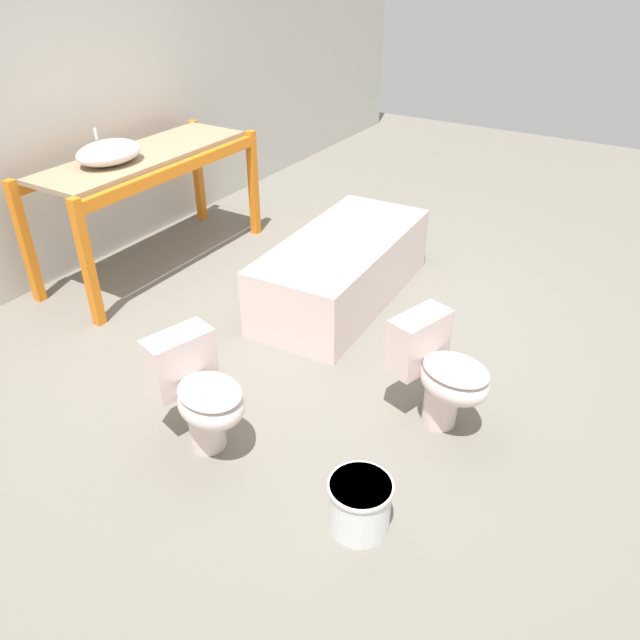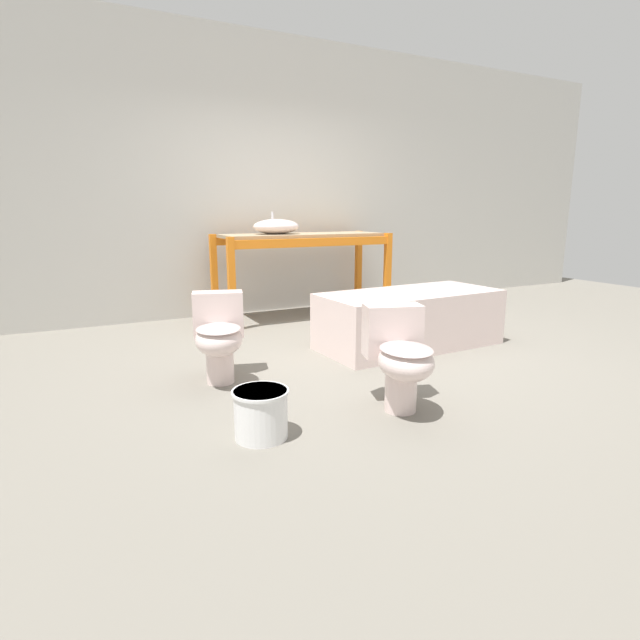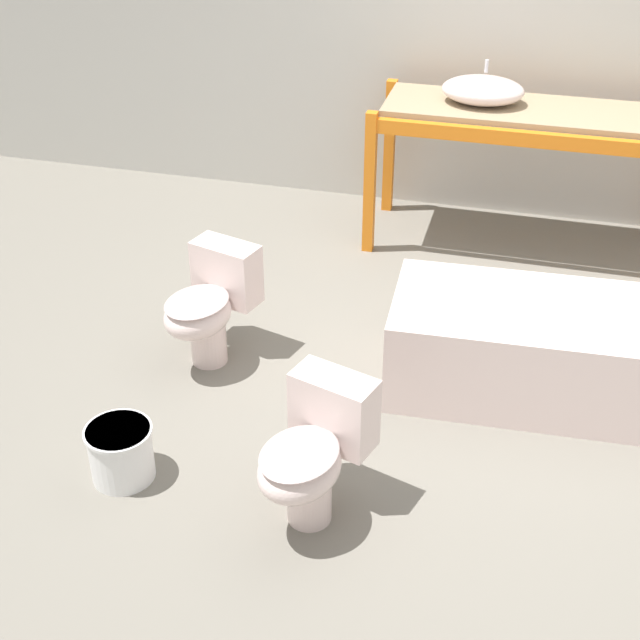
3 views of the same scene
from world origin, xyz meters
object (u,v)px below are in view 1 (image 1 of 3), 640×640
at_px(toilet_far, 440,370).
at_px(sink_basin, 109,152).
at_px(bucket_white, 360,504).
at_px(toilet_near, 200,392).
at_px(bathtub_main, 343,264).

bearing_deg(toilet_far, sink_basin, 100.36).
relative_size(sink_basin, toilet_far, 0.81).
xyz_separation_m(sink_basin, bucket_white, (-1.26, -2.84, -0.90)).
bearing_deg(toilet_far, toilet_near, 147.22).
bearing_deg(toilet_far, bathtub_main, 68.07).
xyz_separation_m(toilet_near, toilet_far, (0.85, -1.02, 0.00)).
height_order(toilet_far, bucket_white, toilet_far).
bearing_deg(sink_basin, bathtub_main, -69.70).
bearing_deg(bucket_white, sink_basin, 66.09).
height_order(sink_basin, bucket_white, sink_basin).
bearing_deg(toilet_far, bucket_white, -163.24).
bearing_deg(toilet_near, sink_basin, 72.69).
bearing_deg(bathtub_main, sink_basin, 107.52).
xyz_separation_m(toilet_near, bucket_white, (-0.06, -1.01, -0.21)).
relative_size(bathtub_main, toilet_near, 2.67).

